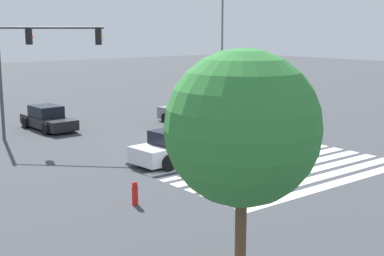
{
  "coord_description": "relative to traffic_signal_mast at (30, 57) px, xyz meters",
  "views": [
    {
      "loc": [
        -17.45,
        -21.95,
        6.17
      ],
      "look_at": [
        0.0,
        0.0,
        0.89
      ],
      "focal_mm": 50.0,
      "sensor_mm": 36.0,
      "label": 1
    }
  ],
  "objects": [
    {
      "name": "fire_hydrant",
      "position": [
        -1.56,
        -12.8,
        -4.16
      ],
      "size": [
        0.22,
        0.22,
        0.86
      ],
      "color": "red",
      "rests_on": "ground_plane"
    },
    {
      "name": "traffic_signal_mast",
      "position": [
        0.0,
        0.0,
        0.0
      ],
      "size": [
        4.31,
        4.31,
        6.41
      ],
      "rotation": [
        0.0,
        0.0,
        -0.79
      ],
      "color": "#47474C",
      "rests_on": "ground_plane"
    },
    {
      "name": "car_4",
      "position": [
        9.0,
        -8.01,
        -3.89
      ],
      "size": [
        4.89,
        2.07,
        1.41
      ],
      "rotation": [
        0.0,
        0.0,
        0.01
      ],
      "color": "brown",
      "rests_on": "ground_plane"
    },
    {
      "name": "car_1",
      "position": [
        3.37,
        -8.85,
        -3.87
      ],
      "size": [
        4.77,
        2.31,
        1.54
      ],
      "rotation": [
        0.0,
        0.0,
        0.07
      ],
      "color": "silver",
      "rests_on": "ground_plane"
    },
    {
      "name": "crosswalk_markings",
      "position": [
        6.23,
        -12.73,
        -4.58
      ],
      "size": [
        10.69,
        6.3,
        0.01
      ],
      "rotation": [
        0.0,
        0.0,
        1.57
      ],
      "color": "silver",
      "rests_on": "ground_plane"
    },
    {
      "name": "car_3",
      "position": [
        10.0,
        -1.42,
        -3.85
      ],
      "size": [
        2.23,
        4.9,
        1.65
      ],
      "rotation": [
        0.0,
        0.0,
        1.64
      ],
      "color": "gray",
      "rests_on": "ground_plane"
    },
    {
      "name": "ground_plane",
      "position": [
        6.23,
        -6.23,
        -4.59
      ],
      "size": [
        146.6,
        146.6,
        0.0
      ],
      "primitive_type": "plane",
      "color": "#3D3F44"
    },
    {
      "name": "pedestrian",
      "position": [
        14.19,
        1.12,
        -3.73
      ],
      "size": [
        0.41,
        0.41,
        1.55
      ],
      "rotation": [
        0.0,
        0.0,
        -2.4
      ],
      "color": "#232842",
      "rests_on": "ground_plane"
    },
    {
      "name": "tree_corner_b",
      "position": [
        -3.27,
        -19.95,
        -0.57
      ],
      "size": [
        3.45,
        3.45,
        5.75
      ],
      "color": "brown",
      "rests_on": "ground_plane"
    },
    {
      "name": "car_0",
      "position": [
        1.94,
        2.6,
        -3.92
      ],
      "size": [
        2.08,
        4.68,
        1.46
      ],
      "rotation": [
        0.0,
        0.0,
        -1.53
      ],
      "color": "black",
      "rests_on": "ground_plane"
    },
    {
      "name": "street_light_pole_b",
      "position": [
        17.2,
        3.74,
        0.93
      ],
      "size": [
        0.8,
        0.36,
        9.38
      ],
      "color": "slate",
      "rests_on": "ground_plane"
    }
  ]
}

